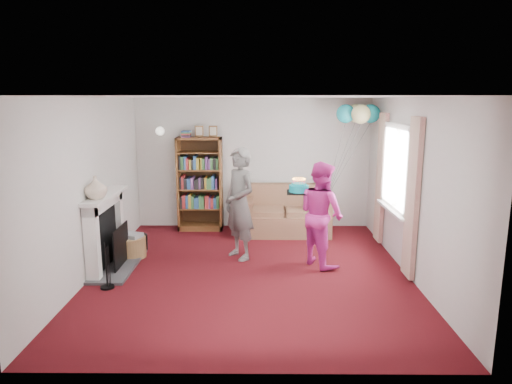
{
  "coord_description": "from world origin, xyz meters",
  "views": [
    {
      "loc": [
        0.13,
        -6.26,
        2.47
      ],
      "look_at": [
        0.07,
        0.6,
        1.07
      ],
      "focal_mm": 32.0,
      "sensor_mm": 36.0,
      "label": 1
    }
  ],
  "objects_px": {
    "bookcase": "(200,184)",
    "sofa": "(284,215)",
    "person_magenta": "(321,214)",
    "birthday_cake": "(299,189)",
    "person_striped": "(240,204)"
  },
  "relations": [
    {
      "from": "person_striped",
      "to": "birthday_cake",
      "type": "relative_size",
      "value": 4.93
    },
    {
      "from": "sofa",
      "to": "bookcase",
      "type": "bearing_deg",
      "value": 172.34
    },
    {
      "from": "bookcase",
      "to": "sofa",
      "type": "bearing_deg",
      "value": -8.19
    },
    {
      "from": "sofa",
      "to": "birthday_cake",
      "type": "relative_size",
      "value": 4.7
    },
    {
      "from": "birthday_cake",
      "to": "person_striped",
      "type": "bearing_deg",
      "value": 169.39
    },
    {
      "from": "bookcase",
      "to": "sofa",
      "type": "xyz_separation_m",
      "value": [
        1.6,
        -0.23,
        -0.54
      ]
    },
    {
      "from": "person_magenta",
      "to": "birthday_cake",
      "type": "height_order",
      "value": "person_magenta"
    },
    {
      "from": "sofa",
      "to": "person_magenta",
      "type": "relative_size",
      "value": 1.06
    },
    {
      "from": "sofa",
      "to": "birthday_cake",
      "type": "height_order",
      "value": "birthday_cake"
    },
    {
      "from": "bookcase",
      "to": "birthday_cake",
      "type": "relative_size",
      "value": 5.58
    },
    {
      "from": "bookcase",
      "to": "person_magenta",
      "type": "distance_m",
      "value": 2.83
    },
    {
      "from": "person_striped",
      "to": "person_magenta",
      "type": "height_order",
      "value": "person_striped"
    },
    {
      "from": "person_striped",
      "to": "person_magenta",
      "type": "bearing_deg",
      "value": 40.8
    },
    {
      "from": "sofa",
      "to": "person_striped",
      "type": "distance_m",
      "value": 1.72
    },
    {
      "from": "bookcase",
      "to": "birthday_cake",
      "type": "xyz_separation_m",
      "value": [
        1.73,
        -1.83,
        0.28
      ]
    }
  ]
}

